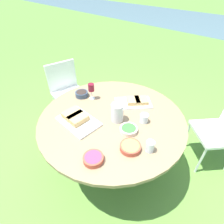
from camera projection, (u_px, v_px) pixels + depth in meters
name	position (u px, v px, depth m)	size (l,w,h in m)	color
ground_plane	(112.00, 164.00, 2.20)	(40.00, 40.00, 0.00)	#5B8C38
dining_table	(112.00, 124.00, 1.77)	(1.42, 1.42, 0.78)	#4C4C51
chair_near_left	(224.00, 128.00, 1.95)	(0.61, 0.61, 0.89)	white
chair_near_right	(67.00, 88.00, 2.62)	(0.49, 0.51, 0.89)	white
water_pitcher	(118.00, 112.00, 1.62)	(0.12, 0.12, 0.18)	silver
wine_glass	(91.00, 88.00, 1.87)	(0.06, 0.06, 0.19)	silver
platter_bread_main	(135.00, 102.00, 1.86)	(0.41, 0.42, 0.06)	white
platter_charcuterie	(77.00, 119.00, 1.64)	(0.40, 0.26, 0.07)	white
bowl_fries	(130.00, 147.00, 1.38)	(0.17, 0.17, 0.04)	#B74733
bowl_salad	(129.00, 129.00, 1.54)	(0.16, 0.16, 0.04)	beige
bowl_olives	(82.00, 94.00, 1.97)	(0.14, 0.14, 0.06)	#334256
bowl_dip_red	(93.00, 158.00, 1.30)	(0.15, 0.15, 0.04)	#B74733
cup_water_near	(150.00, 146.00, 1.35)	(0.07, 0.07, 0.10)	silver
cup_water_far	(144.00, 118.00, 1.63)	(0.08, 0.08, 0.08)	silver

